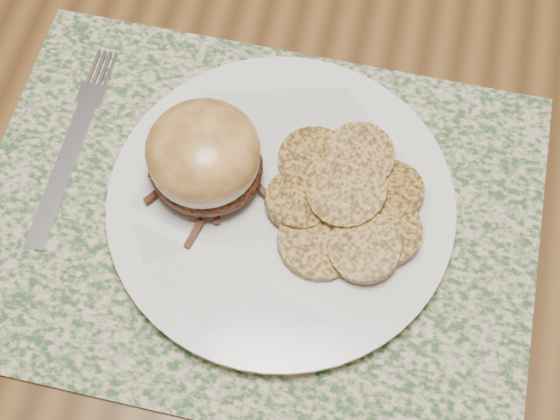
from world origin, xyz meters
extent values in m
plane|color=brown|center=(0.00, 0.00, 0.00)|extent=(3.50, 3.50, 0.00)
cube|color=brown|center=(0.00, 0.00, 0.73)|extent=(1.50, 0.90, 0.04)
cube|color=#2F522A|center=(-0.15, -0.19, 0.75)|extent=(0.45, 0.33, 0.00)
cylinder|color=white|center=(-0.14, -0.18, 0.76)|extent=(0.26, 0.26, 0.02)
ellipsoid|color=black|center=(-0.20, -0.17, 0.79)|extent=(0.10, 0.10, 0.04)
cylinder|color=beige|center=(-0.20, -0.17, 0.80)|extent=(0.10, 0.10, 0.01)
ellipsoid|color=#B9803D|center=(-0.20, -0.17, 0.81)|extent=(0.10, 0.10, 0.05)
cylinder|color=#A87931|center=(-0.12, -0.14, 0.77)|extent=(0.08, 0.08, 0.01)
cylinder|color=#A87931|center=(-0.08, -0.13, 0.78)|extent=(0.08, 0.08, 0.02)
cylinder|color=#A87931|center=(-0.06, -0.15, 0.77)|extent=(0.07, 0.07, 0.02)
cylinder|color=#A87931|center=(-0.12, -0.18, 0.78)|extent=(0.05, 0.05, 0.02)
cylinder|color=#A87931|center=(-0.09, -0.16, 0.79)|extent=(0.07, 0.07, 0.02)
cylinder|color=#A87931|center=(-0.05, -0.19, 0.78)|extent=(0.08, 0.08, 0.01)
cylinder|color=#A87931|center=(-0.10, -0.20, 0.77)|extent=(0.07, 0.07, 0.02)
cylinder|color=#A87931|center=(-0.06, -0.21, 0.78)|extent=(0.07, 0.08, 0.02)
cube|color=silver|center=(-0.32, -0.18, 0.76)|extent=(0.02, 0.14, 0.00)
cube|color=silver|center=(-0.32, -0.11, 0.76)|extent=(0.02, 0.02, 0.00)
camera|label=1|loc=(-0.08, -0.44, 1.32)|focal=50.00mm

